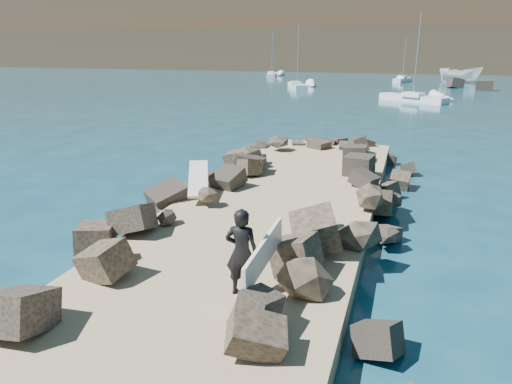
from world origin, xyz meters
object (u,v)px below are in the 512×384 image
surfboard_resting (198,182)px  boat_imported (460,75)px  surfer_with_board (245,253)px  sailboat_a (297,86)px

surfboard_resting → boat_imported: bearing=54.2°
surfboard_resting → surfer_with_board: surfer_with_board is taller
boat_imported → sailboat_a: size_ratio=0.73×
surfboard_resting → sailboat_a: sailboat_a is taller
boat_imported → surfer_with_board: bearing=-177.5°
sailboat_a → surfboard_resting: bearing=-80.3°
surfboard_resting → sailboat_a: (-8.20, 48.08, -0.69)m
surfboard_resting → surfer_with_board: size_ratio=1.13×
boat_imported → surfer_with_board: size_ratio=2.79×
boat_imported → sailboat_a: (-21.61, -18.33, -0.85)m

